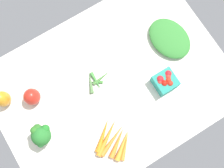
# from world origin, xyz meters

# --- Properties ---
(tablecloth) EXTENTS (1.04, 0.76, 0.02)m
(tablecloth) POSITION_xyz_m (0.00, 0.00, 0.01)
(tablecloth) COLOR silver
(tablecloth) RESTS_ON ground
(okra_pile) EXTENTS (0.13, 0.10, 0.02)m
(okra_pile) POSITION_xyz_m (0.06, -0.05, 0.03)
(okra_pile) COLOR #418B3B
(okra_pile) RESTS_ON tablecloth
(broccoli_head) EXTENTS (0.09, 0.09, 0.12)m
(broccoli_head) POSITION_xyz_m (0.37, 0.04, 0.09)
(broccoli_head) COLOR #A3D083
(broccoli_head) RESTS_ON tablecloth
(leafy_greens_clump) EXTENTS (0.19, 0.24, 0.04)m
(leafy_greens_clump) POSITION_xyz_m (-0.34, -0.05, 0.04)
(leafy_greens_clump) COLOR #348133
(leafy_greens_clump) RESTS_ON tablecloth
(bell_pepper_red) EXTENTS (0.09, 0.09, 0.09)m
(bell_pepper_red) POSITION_xyz_m (0.33, -0.13, 0.06)
(bell_pepper_red) COLOR red
(bell_pepper_red) RESTS_ON tablecloth
(carrot_bunch) EXTENTS (0.18, 0.20, 0.03)m
(carrot_bunch) POSITION_xyz_m (0.12, 0.21, 0.03)
(carrot_bunch) COLOR orange
(carrot_bunch) RESTS_ON tablecloth
(bell_pepper_orange) EXTENTS (0.08, 0.08, 0.10)m
(bell_pepper_orange) POSITION_xyz_m (0.44, -0.18, 0.07)
(bell_pepper_orange) COLOR orange
(bell_pepper_orange) RESTS_ON tablecloth
(berry_basket) EXTENTS (0.09, 0.09, 0.07)m
(berry_basket) POSITION_xyz_m (-0.20, 0.11, 0.06)
(berry_basket) COLOR teal
(berry_basket) RESTS_ON tablecloth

